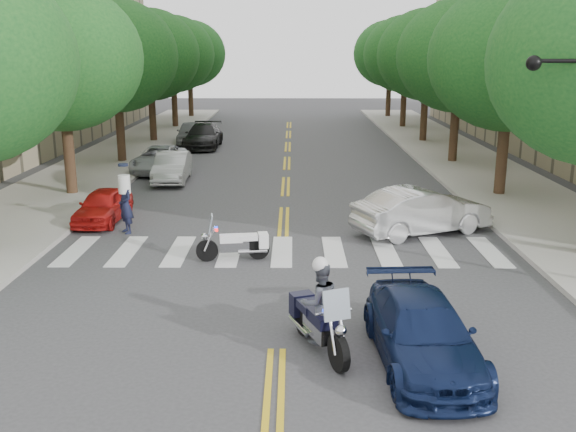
{
  "coord_description": "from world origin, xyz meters",
  "views": [
    {
      "loc": [
        0.32,
        -11.81,
        5.84
      ],
      "look_at": [
        0.18,
        5.72,
        1.3
      ],
      "focal_mm": 40.0,
      "sensor_mm": 36.0,
      "label": 1
    }
  ],
  "objects_px": {
    "motorcycle_police": "(319,309)",
    "convertible": "(422,211)",
    "motorcycle_parked": "(239,244)",
    "officer_standing": "(126,205)",
    "sedan_blue": "(422,333)"
  },
  "relations": [
    {
      "from": "motorcycle_police",
      "to": "convertible",
      "type": "bearing_deg",
      "value": -134.81
    },
    {
      "from": "motorcycle_police",
      "to": "motorcycle_parked",
      "type": "relative_size",
      "value": 1.11
    },
    {
      "from": "officer_standing",
      "to": "convertible",
      "type": "relative_size",
      "value": 0.4
    },
    {
      "from": "sedan_blue",
      "to": "officer_standing",
      "type": "bearing_deg",
      "value": 128.22
    },
    {
      "from": "convertible",
      "to": "sedan_blue",
      "type": "height_order",
      "value": "convertible"
    },
    {
      "from": "motorcycle_parked",
      "to": "sedan_blue",
      "type": "bearing_deg",
      "value": -156.19
    },
    {
      "from": "officer_standing",
      "to": "sedan_blue",
      "type": "height_order",
      "value": "officer_standing"
    },
    {
      "from": "officer_standing",
      "to": "sedan_blue",
      "type": "xyz_separation_m",
      "value": [
        7.94,
        -9.04,
        -0.3
      ]
    },
    {
      "from": "motorcycle_parked",
      "to": "convertible",
      "type": "xyz_separation_m",
      "value": [
        5.75,
        2.77,
        0.29
      ]
    },
    {
      "from": "motorcycle_police",
      "to": "officer_standing",
      "type": "relative_size",
      "value": 1.25
    },
    {
      "from": "motorcycle_parked",
      "to": "sedan_blue",
      "type": "xyz_separation_m",
      "value": [
        4.0,
        -6.26,
        0.16
      ]
    },
    {
      "from": "sedan_blue",
      "to": "convertible",
      "type": "bearing_deg",
      "value": 75.96
    },
    {
      "from": "officer_standing",
      "to": "motorcycle_police",
      "type": "bearing_deg",
      "value": 0.12
    },
    {
      "from": "convertible",
      "to": "officer_standing",
      "type": "bearing_deg",
      "value": 65.52
    },
    {
      "from": "officer_standing",
      "to": "convertible",
      "type": "distance_m",
      "value": 9.69
    }
  ]
}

